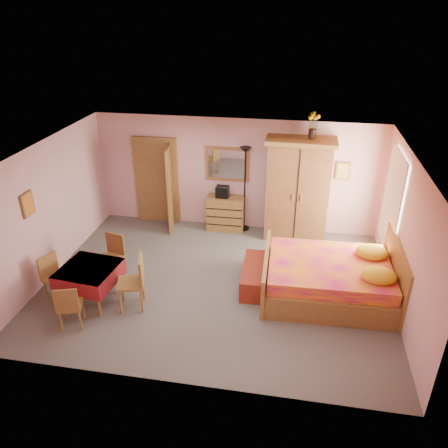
% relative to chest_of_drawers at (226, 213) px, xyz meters
% --- Properties ---
extents(floor, '(6.50, 6.50, 0.00)m').
position_rel_chest_of_drawers_xyz_m(floor, '(0.21, -2.28, -0.41)').
color(floor, '#656259').
rests_on(floor, ground).
extents(ceiling, '(6.50, 6.50, 0.00)m').
position_rel_chest_of_drawers_xyz_m(ceiling, '(0.21, -2.28, 2.19)').
color(ceiling, brown).
rests_on(ceiling, wall_back).
extents(wall_back, '(6.50, 0.10, 2.60)m').
position_rel_chest_of_drawers_xyz_m(wall_back, '(0.21, 0.22, 0.89)').
color(wall_back, '#DEA1A1').
rests_on(wall_back, floor).
extents(wall_front, '(6.50, 0.10, 2.60)m').
position_rel_chest_of_drawers_xyz_m(wall_front, '(0.21, -4.78, 0.89)').
color(wall_front, '#DEA1A1').
rests_on(wall_front, floor).
extents(wall_left, '(0.10, 5.00, 2.60)m').
position_rel_chest_of_drawers_xyz_m(wall_left, '(-3.04, -2.28, 0.89)').
color(wall_left, '#DEA1A1').
rests_on(wall_left, floor).
extents(wall_right, '(0.10, 5.00, 2.60)m').
position_rel_chest_of_drawers_xyz_m(wall_right, '(3.46, -2.28, 0.89)').
color(wall_right, '#DEA1A1').
rests_on(wall_right, floor).
extents(doorway, '(1.06, 0.12, 2.15)m').
position_rel_chest_of_drawers_xyz_m(doorway, '(-1.69, 0.19, 0.62)').
color(doorway, '#9E6B35').
rests_on(doorway, floor).
extents(window, '(0.08, 1.40, 1.95)m').
position_rel_chest_of_drawers_xyz_m(window, '(3.42, -1.08, 1.04)').
color(window, white).
rests_on(window, wall_right).
extents(picture_left, '(0.04, 0.32, 0.42)m').
position_rel_chest_of_drawers_xyz_m(picture_left, '(-3.01, -2.88, 1.29)').
color(picture_left, orange).
rests_on(picture_left, wall_left).
extents(picture_back, '(0.30, 0.04, 0.40)m').
position_rel_chest_of_drawers_xyz_m(picture_back, '(2.56, 0.19, 1.14)').
color(picture_back, '#D8BF59').
rests_on(picture_back, wall_back).
extents(chest_of_drawers, '(0.87, 0.45, 0.82)m').
position_rel_chest_of_drawers_xyz_m(chest_of_drawers, '(0.00, 0.00, 0.00)').
color(chest_of_drawers, olive).
rests_on(chest_of_drawers, floor).
extents(wall_mirror, '(1.01, 0.06, 0.80)m').
position_rel_chest_of_drawers_xyz_m(wall_mirror, '(0.00, 0.21, 1.14)').
color(wall_mirror, silver).
rests_on(wall_mirror, wall_back).
extents(stereo, '(0.30, 0.23, 0.27)m').
position_rel_chest_of_drawers_xyz_m(stereo, '(-0.08, -0.01, 0.54)').
color(stereo, black).
rests_on(stereo, chest_of_drawers).
extents(floor_lamp, '(0.31, 0.31, 2.01)m').
position_rel_chest_of_drawers_xyz_m(floor_lamp, '(0.43, 0.07, 0.60)').
color(floor_lamp, black).
rests_on(floor_lamp, floor).
extents(wardrobe, '(1.49, 0.78, 2.31)m').
position_rel_chest_of_drawers_xyz_m(wardrobe, '(1.62, -0.10, 0.75)').
color(wardrobe, '#925A31').
rests_on(wardrobe, floor).
extents(sunflower_vase, '(0.24, 0.24, 0.56)m').
position_rel_chest_of_drawers_xyz_m(sunflower_vase, '(1.82, -0.07, 2.18)').
color(sunflower_vase, yellow).
rests_on(sunflower_vase, wardrobe).
extents(bed, '(2.44, 1.94, 1.10)m').
position_rel_chest_of_drawers_xyz_m(bed, '(2.28, -2.25, 0.14)').
color(bed, '#C7135B').
rests_on(bed, floor).
extents(bench, '(0.49, 1.26, 0.42)m').
position_rel_chest_of_drawers_xyz_m(bench, '(0.93, -2.18, -0.20)').
color(bench, maroon).
rests_on(bench, floor).
extents(dining_table, '(1.04, 1.04, 0.69)m').
position_rel_chest_of_drawers_xyz_m(dining_table, '(-1.91, -3.16, -0.06)').
color(dining_table, maroon).
rests_on(dining_table, floor).
extents(chair_south, '(0.47, 0.47, 0.83)m').
position_rel_chest_of_drawers_xyz_m(chair_south, '(-1.93, -3.86, 0.01)').
color(chair_south, olive).
rests_on(chair_south, floor).
extents(chair_north, '(0.48, 0.48, 0.88)m').
position_rel_chest_of_drawers_xyz_m(chair_north, '(-1.84, -2.40, 0.03)').
color(chair_north, brown).
rests_on(chair_north, floor).
extents(chair_west, '(0.50, 0.50, 0.86)m').
position_rel_chest_of_drawers_xyz_m(chair_west, '(-2.53, -3.21, 0.02)').
color(chair_west, olive).
rests_on(chair_west, floor).
extents(chair_east, '(0.56, 0.56, 1.00)m').
position_rel_chest_of_drawers_xyz_m(chair_east, '(-1.13, -3.21, 0.09)').
color(chair_east, '#A37537').
rests_on(chair_east, floor).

